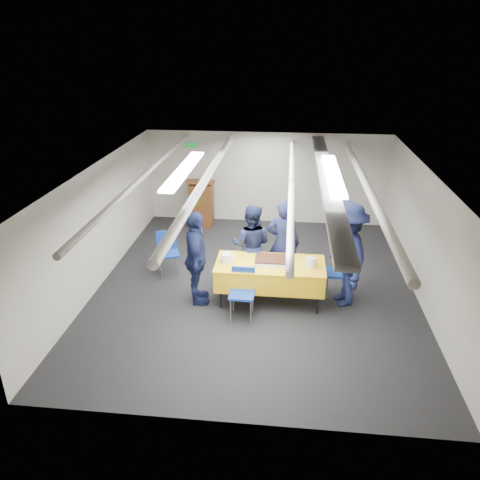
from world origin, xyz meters
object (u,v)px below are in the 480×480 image
(chair_near, at_px, (243,288))
(sailor_b, at_px, (251,245))
(sailor_a, at_px, (283,243))
(sailor_d, at_px, (346,255))
(sheet_cake, at_px, (270,260))
(podium, at_px, (202,202))
(sailor_c, at_px, (196,259))
(serving_table, at_px, (270,274))
(chair_left, at_px, (167,248))
(chair_right, at_px, (342,269))

(chair_near, xyz_separation_m, sailor_b, (0.04, 1.16, 0.27))
(sailor_a, distance_m, sailor_d, 1.26)
(sheet_cake, xyz_separation_m, sailor_d, (1.31, 0.08, 0.14))
(podium, bearing_deg, sailor_c, -80.92)
(serving_table, distance_m, chair_near, 0.66)
(serving_table, relative_size, chair_near, 2.21)
(sailor_b, height_order, sailor_c, sailor_c)
(chair_near, bearing_deg, sailor_a, 61.65)
(sailor_d, bearing_deg, chair_near, -85.18)
(sheet_cake, distance_m, chair_left, 2.31)
(sheet_cake, distance_m, podium, 4.02)
(serving_table, height_order, chair_near, chair_near)
(sailor_d, bearing_deg, sailor_c, -98.54)
(serving_table, bearing_deg, sailor_a, 73.63)
(podium, relative_size, chair_left, 1.44)
(sailor_c, bearing_deg, chair_right, -89.88)
(sheet_cake, xyz_separation_m, podium, (-1.89, 3.54, -0.20))
(sailor_a, bearing_deg, chair_right, 169.21)
(sailor_a, xyz_separation_m, sailor_b, (-0.60, -0.04, -0.05))
(chair_near, bearing_deg, sailor_d, 18.93)
(chair_right, bearing_deg, podium, 135.05)
(serving_table, relative_size, chair_left, 2.21)
(chair_left, bearing_deg, sailor_c, -53.24)
(podium, xyz_separation_m, sailor_b, (1.49, -2.90, 0.19))
(sheet_cake, bearing_deg, sailor_c, -172.48)
(chair_right, relative_size, sailor_d, 0.46)
(serving_table, bearing_deg, sailor_b, 120.80)
(chair_near, height_order, chair_left, same)
(chair_left, distance_m, sailor_d, 3.54)
(sailor_c, bearing_deg, sailor_b, -59.54)
(serving_table, xyz_separation_m, podium, (-1.89, 3.57, 0.05))
(serving_table, distance_m, podium, 4.03)
(sailor_b, bearing_deg, chair_near, 94.84)
(chair_left, relative_size, sailor_d, 0.46)
(sheet_cake, relative_size, podium, 0.45)
(chair_left, bearing_deg, serving_table, -23.98)
(podium, relative_size, sailor_b, 0.78)
(sailor_b, bearing_deg, serving_table, 127.86)
(chair_right, distance_m, sailor_d, 0.51)
(chair_left, bearing_deg, chair_right, -9.14)
(chair_left, bearing_deg, sailor_a, -5.73)
(chair_near, height_order, chair_right, same)
(chair_right, relative_size, sailor_c, 0.50)
(sailor_b, distance_m, sailor_c, 1.21)
(chair_left, bearing_deg, podium, 85.32)
(sailor_a, bearing_deg, chair_near, 66.96)
(podium, distance_m, chair_near, 4.31)
(chair_near, relative_size, sailor_b, 0.54)
(serving_table, relative_size, sheet_cake, 3.45)
(serving_table, height_order, sailor_d, sailor_d)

